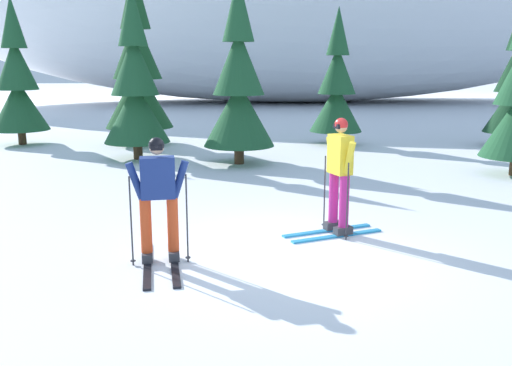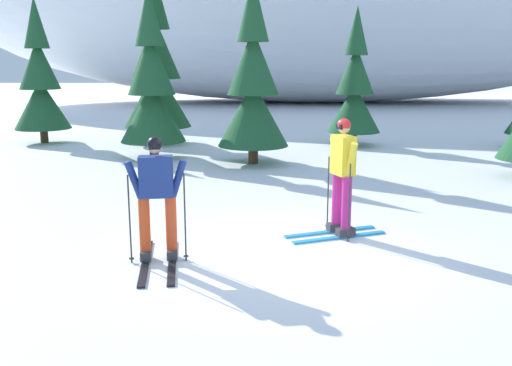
{
  "view_description": "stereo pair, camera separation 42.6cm",
  "coord_description": "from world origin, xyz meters",
  "px_view_note": "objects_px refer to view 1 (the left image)",
  "views": [
    {
      "loc": [
        -0.83,
        -7.46,
        2.66
      ],
      "look_at": [
        -0.5,
        0.37,
        0.95
      ],
      "focal_mm": 39.52,
      "sensor_mm": 36.0,
      "label": 1
    },
    {
      "loc": [
        -0.41,
        -7.46,
        2.66
      ],
      "look_at": [
        -0.5,
        0.37,
        0.95
      ],
      "focal_mm": 39.52,
      "sensor_mm": 36.0,
      "label": 2
    }
  ],
  "objects_px": {
    "skier_yellow_jacket": "(339,174)",
    "pine_tree_left": "(137,72)",
    "skier_navy_jacket": "(158,198)",
    "pine_tree_center_right": "(337,88)",
    "pine_tree_center": "(239,87)",
    "pine_tree_center_left": "(135,88)",
    "pine_tree_far_left": "(17,84)"
  },
  "relations": [
    {
      "from": "pine_tree_center_left",
      "to": "pine_tree_center",
      "type": "height_order",
      "value": "pine_tree_center"
    },
    {
      "from": "pine_tree_center",
      "to": "pine_tree_left",
      "type": "bearing_deg",
      "value": 131.1
    },
    {
      "from": "pine_tree_left",
      "to": "pine_tree_center",
      "type": "relative_size",
      "value": 1.16
    },
    {
      "from": "pine_tree_center_left",
      "to": "pine_tree_center_right",
      "type": "xyz_separation_m",
      "value": [
        5.9,
        2.42,
        -0.14
      ]
    },
    {
      "from": "skier_navy_jacket",
      "to": "skier_yellow_jacket",
      "type": "xyz_separation_m",
      "value": [
        2.61,
        1.17,
        0.06
      ]
    },
    {
      "from": "pine_tree_far_left",
      "to": "pine_tree_left",
      "type": "xyz_separation_m",
      "value": [
        3.8,
        -0.17,
        0.37
      ]
    },
    {
      "from": "skier_yellow_jacket",
      "to": "pine_tree_left",
      "type": "bearing_deg",
      "value": 115.24
    },
    {
      "from": "skier_navy_jacket",
      "to": "skier_yellow_jacket",
      "type": "relative_size",
      "value": 0.99
    },
    {
      "from": "pine_tree_far_left",
      "to": "pine_tree_left",
      "type": "relative_size",
      "value": 0.84
    },
    {
      "from": "skier_yellow_jacket",
      "to": "pine_tree_far_left",
      "type": "height_order",
      "value": "pine_tree_far_left"
    },
    {
      "from": "skier_yellow_jacket",
      "to": "pine_tree_center",
      "type": "xyz_separation_m",
      "value": [
        -1.46,
        6.15,
        1.04
      ]
    },
    {
      "from": "pine_tree_left",
      "to": "pine_tree_center_left",
      "type": "relative_size",
      "value": 1.19
    },
    {
      "from": "pine_tree_left",
      "to": "pine_tree_center_right",
      "type": "bearing_deg",
      "value": -2.79
    },
    {
      "from": "skier_navy_jacket",
      "to": "pine_tree_center_left",
      "type": "bearing_deg",
      "value": 101.15
    },
    {
      "from": "skier_yellow_jacket",
      "to": "pine_tree_center",
      "type": "height_order",
      "value": "pine_tree_center"
    },
    {
      "from": "skier_navy_jacket",
      "to": "pine_tree_left",
      "type": "relative_size",
      "value": 0.32
    },
    {
      "from": "pine_tree_far_left",
      "to": "pine_tree_center_right",
      "type": "height_order",
      "value": "pine_tree_far_left"
    },
    {
      "from": "skier_navy_jacket",
      "to": "pine_tree_far_left",
      "type": "distance_m",
      "value": 12.53
    },
    {
      "from": "skier_yellow_jacket",
      "to": "pine_tree_center_right",
      "type": "relative_size",
      "value": 0.42
    },
    {
      "from": "skier_yellow_jacket",
      "to": "pine_tree_left",
      "type": "xyz_separation_m",
      "value": [
        -4.59,
        9.73,
        1.36
      ]
    },
    {
      "from": "pine_tree_center",
      "to": "pine_tree_center_right",
      "type": "bearing_deg",
      "value": 46.36
    },
    {
      "from": "pine_tree_far_left",
      "to": "pine_tree_center",
      "type": "xyz_separation_m",
      "value": [
        6.93,
        -3.76,
        0.06
      ]
    },
    {
      "from": "skier_yellow_jacket",
      "to": "pine_tree_center",
      "type": "distance_m",
      "value": 6.4
    },
    {
      "from": "skier_navy_jacket",
      "to": "pine_tree_far_left",
      "type": "relative_size",
      "value": 0.39
    },
    {
      "from": "pine_tree_left",
      "to": "pine_tree_center_left",
      "type": "distance_m",
      "value": 2.77
    },
    {
      "from": "pine_tree_center",
      "to": "skier_yellow_jacket",
      "type": "bearing_deg",
      "value": -76.65
    },
    {
      "from": "skier_navy_jacket",
      "to": "skier_yellow_jacket",
      "type": "height_order",
      "value": "skier_yellow_jacket"
    },
    {
      "from": "skier_navy_jacket",
      "to": "pine_tree_left",
      "type": "xyz_separation_m",
      "value": [
        -1.98,
        10.91,
        1.42
      ]
    },
    {
      "from": "skier_navy_jacket",
      "to": "skier_yellow_jacket",
      "type": "bearing_deg",
      "value": 24.15
    },
    {
      "from": "skier_navy_jacket",
      "to": "pine_tree_center_left",
      "type": "distance_m",
      "value": 8.4
    },
    {
      "from": "pine_tree_left",
      "to": "pine_tree_center",
      "type": "distance_m",
      "value": 4.77
    },
    {
      "from": "pine_tree_center_left",
      "to": "pine_tree_center_right",
      "type": "distance_m",
      "value": 6.38
    }
  ]
}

